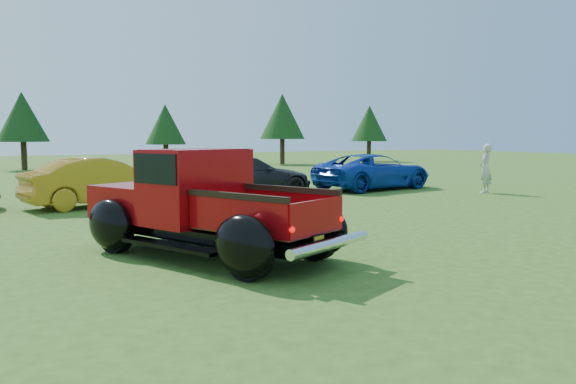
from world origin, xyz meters
The scene contains 10 objects.
ground centered at (0.00, 0.00, 0.00)m, with size 120.00×120.00×0.00m, color #315317.
tree_mid_left centered at (-3.00, 31.00, 3.38)m, with size 3.20×3.20×5.00m.
tree_mid_right centered at (6.00, 30.00, 2.97)m, with size 2.82×2.82×4.40m.
tree_east centered at (15.00, 29.50, 3.66)m, with size 3.46×3.46×5.40m.
tree_far_east centered at (24.00, 30.50, 3.25)m, with size 3.07×3.07×4.80m.
pickup_truck centered at (-1.90, 1.06, 0.92)m, with size 4.04×5.54×1.94m.
show_car_yellow centered at (-2.14, 9.22, 0.75)m, with size 1.60×4.57×1.51m, color #B17817.
show_car_grey centered at (3.11, 9.94, 0.72)m, with size 2.03×4.98×1.45m, color black.
show_car_blue centered at (8.71, 9.70, 0.72)m, with size 2.40×5.20×1.44m, color #0E349A.
spectator centered at (11.50, 6.37, 0.94)m, with size 0.68×0.45×1.88m, color #BAB6A1.
Camera 1 is at (-5.32, -8.79, 2.17)m, focal length 35.00 mm.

